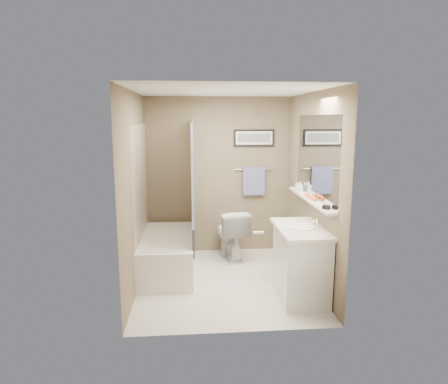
{
  "coord_description": "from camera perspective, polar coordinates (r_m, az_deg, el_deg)",
  "views": [
    {
      "loc": [
        -0.42,
        -4.84,
        2.09
      ],
      "look_at": [
        0.0,
        0.15,
        1.15
      ],
      "focal_mm": 32.0,
      "sensor_mm": 36.0,
      "label": 1
    }
  ],
  "objects": [
    {
      "name": "hair_brush_back",
      "position": [
        5.02,
        12.12,
        -0.55
      ],
      "size": [
        0.07,
        0.22,
        0.04
      ],
      "primitive_type": "cylinder",
      "rotation": [
        1.57,
        0.0,
        0.13
      ],
      "color": "#CF5E1D",
      "rests_on": "shelf"
    },
    {
      "name": "shelf",
      "position": [
        5.01,
        12.17,
        -1.01
      ],
      "size": [
        0.12,
        1.6,
        0.03
      ],
      "primitive_type": "cube",
      "color": "silver",
      "rests_on": "wall_right"
    },
    {
      "name": "wall_back",
      "position": [
        6.15,
        -0.84,
        2.3
      ],
      "size": [
        2.2,
        0.04,
        2.4
      ],
      "primitive_type": "cube",
      "color": "brown",
      "rests_on": "ground"
    },
    {
      "name": "vanity",
      "position": [
        4.84,
        10.88,
        -10.0
      ],
      "size": [
        0.53,
        0.92,
        0.8
      ],
      "primitive_type": "cube",
      "rotation": [
        0.0,
        0.0,
        -0.04
      ],
      "color": "silver",
      "rests_on": "ground"
    },
    {
      "name": "candle_bowl_near",
      "position": [
        4.45,
        14.39,
        -2.1
      ],
      "size": [
        0.09,
        0.09,
        0.04
      ],
      "primitive_type": "cylinder",
      "color": "black",
      "rests_on": "shelf"
    },
    {
      "name": "soap_bottle",
      "position": [
        5.41,
        10.87,
        0.77
      ],
      "size": [
        0.07,
        0.07,
        0.13
      ],
      "primitive_type": "imported",
      "rotation": [
        0.0,
        0.0,
        -0.11
      ],
      "color": "#999999",
      "rests_on": "shelf"
    },
    {
      "name": "sink_basin",
      "position": [
        4.7,
        10.84,
        -4.89
      ],
      "size": [
        0.34,
        0.34,
        0.01
      ],
      "primitive_type": "cylinder",
      "color": "white",
      "rests_on": "countertop"
    },
    {
      "name": "bathtub",
      "position": [
        5.58,
        -8.02,
        -8.73
      ],
      "size": [
        0.71,
        1.51,
        0.5
      ],
      "primitive_type": "cube",
      "rotation": [
        0.0,
        0.0,
        -0.01
      ],
      "color": "white",
      "rests_on": "ground"
    },
    {
      "name": "towel",
      "position": [
        6.19,
        4.28,
        1.58
      ],
      "size": [
        0.34,
        0.05,
        0.44
      ],
      "primitive_type": "cube",
      "color": "#8F93D0",
      "rests_on": "towel_bar"
    },
    {
      "name": "glass_jar",
      "position": [
        5.52,
        10.56,
        0.79
      ],
      "size": [
        0.08,
        0.08,
        0.1
      ],
      "primitive_type": "cylinder",
      "color": "silver",
      "rests_on": "shelf"
    },
    {
      "name": "door_handle",
      "position": [
        3.86,
        4.93,
        -5.78
      ],
      "size": [
        0.1,
        0.02,
        0.02
      ],
      "primitive_type": "cylinder",
      "rotation": [
        0.0,
        1.57,
        0.0
      ],
      "color": "silver",
      "rests_on": "door"
    },
    {
      "name": "curtain_rod",
      "position": [
        5.34,
        -4.66,
        10.16
      ],
      "size": [
        0.02,
        1.55,
        0.02
      ],
      "primitive_type": "cylinder",
      "rotation": [
        1.57,
        0.0,
        0.0
      ],
      "color": "silver",
      "rests_on": "wall_left"
    },
    {
      "name": "ground",
      "position": [
        5.29,
        0.14,
        -12.64
      ],
      "size": [
        2.5,
        2.5,
        0.0
      ],
      "primitive_type": "plane",
      "color": "silver",
      "rests_on": "ground"
    },
    {
      "name": "wall_front",
      "position": [
        3.74,
        1.76,
        -3.12
      ],
      "size": [
        2.2,
        0.04,
        2.4
      ],
      "primitive_type": "cube",
      "color": "brown",
      "rests_on": "ground"
    },
    {
      "name": "wall_left",
      "position": [
        4.97,
        -12.36,
        0.06
      ],
      "size": [
        0.04,
        2.5,
        2.4
      ],
      "primitive_type": "cube",
      "color": "brown",
      "rests_on": "ground"
    },
    {
      "name": "curtain_upper",
      "position": [
        5.39,
        -4.56,
        3.23
      ],
      "size": [
        0.03,
        1.45,
        1.28
      ],
      "primitive_type": "cube",
      "color": "white",
      "rests_on": "curtain_rod"
    },
    {
      "name": "towel_bar",
      "position": [
        6.19,
        4.27,
        3.25
      ],
      "size": [
        0.6,
        0.02,
        0.02
      ],
      "primitive_type": "cylinder",
      "rotation": [
        0.0,
        1.57,
        0.0
      ],
      "color": "silver",
      "rests_on": "wall_back"
    },
    {
      "name": "ceiling",
      "position": [
        4.87,
        0.15,
        14.04
      ],
      "size": [
        2.2,
        2.5,
        0.04
      ],
      "primitive_type": "cube",
      "color": "white",
      "rests_on": "wall_back"
    },
    {
      "name": "faucet_spout",
      "position": [
        4.74,
        13.19,
        -4.31
      ],
      "size": [
        0.02,
        0.02,
        0.1
      ],
      "primitive_type": "cylinder",
      "color": "white",
      "rests_on": "countertop"
    },
    {
      "name": "hair_brush_front",
      "position": [
        4.91,
        12.53,
        -0.83
      ],
      "size": [
        0.06,
        0.22,
        0.04
      ],
      "primitive_type": "cylinder",
      "rotation": [
        1.57,
        0.0,
        0.09
      ],
      "color": "#DF541F",
      "rests_on": "shelf"
    },
    {
      "name": "art_frame",
      "position": [
        6.16,
        4.31,
        7.7
      ],
      "size": [
        0.62,
        0.02,
        0.26
      ],
      "primitive_type": "cube",
      "color": "black",
      "rests_on": "wall_back"
    },
    {
      "name": "tub_rim",
      "position": [
        5.5,
        -8.08,
        -6.27
      ],
      "size": [
        0.56,
        1.36,
        0.02
      ],
      "primitive_type": "cube",
      "color": "silver",
      "rests_on": "bathtub"
    },
    {
      "name": "art_mat",
      "position": [
        6.15,
        4.33,
        7.7
      ],
      "size": [
        0.56,
        0.0,
        0.2
      ],
      "primitive_type": "cube",
      "color": "white",
      "rests_on": "art_frame"
    },
    {
      "name": "curtain_lower",
      "position": [
        5.55,
        -4.44,
        -5.19
      ],
      "size": [
        0.03,
        1.45,
        0.36
      ],
      "primitive_type": "cube",
      "color": "#29304D",
      "rests_on": "curtain_rod"
    },
    {
      "name": "wall_right",
      "position": [
        5.15,
        12.21,
        0.42
      ],
      "size": [
        0.04,
        2.5,
        2.4
      ],
      "primitive_type": "cube",
      "color": "brown",
      "rests_on": "ground"
    },
    {
      "name": "art_image",
      "position": [
        6.14,
        4.33,
        7.7
      ],
      "size": [
        0.5,
        0.0,
        0.13
      ],
      "primitive_type": "cube",
      "color": "#595959",
      "rests_on": "art_mat"
    },
    {
      "name": "tile_surround",
      "position": [
        5.49,
        -11.73,
        -1.04
      ],
      "size": [
        0.02,
        1.55,
        2.0
      ],
      "primitive_type": "cube",
      "color": "beige",
      "rests_on": "wall_left"
    },
    {
      "name": "countertop",
      "position": [
        4.71,
        10.94,
        -5.22
      ],
      "size": [
        0.54,
        0.96,
        0.04
      ],
      "primitive_type": "cube",
      "color": "silver",
      "rests_on": "vanity"
    },
    {
      "name": "pink_comb",
      "position": [
        5.18,
        11.61,
        -0.41
      ],
      "size": [
        0.05,
        0.16,
        0.01
      ],
      "primitive_type": "cube",
      "rotation": [
        0.0,
        0.0,
        0.1
      ],
      "color": "pink",
      "rests_on": "shelf"
    },
    {
      "name": "faucet_knob",
      "position": [
        4.84,
        12.82,
        -4.24
      ],
      "size": [
        0.05,
        0.05,
        0.05
      ],
      "primitive_type": "sphere",
      "color": "white",
      "rests_on": "countertop"
    },
    {
      "name": "mirror",
      "position": [
        4.95,
        13.02,
        4.91
      ],
      "size": [
        0.02,
        1.6,
        1.0
      ],
      "primitive_type": "cube",
      "color": "silver",
      "rests_on": "wall_right"
    },
    {
      "name": "toilet",
      "position": [
        6.01,
        0.95,
        -5.95
      ],
      "size": [
        0.55,
        0.8,
        0.75
      ],
      "primitive_type": "imported",
      "rotation": [
        0.0,
        0.0,
        3.33
      ],
      "color": "silver",
      "rests_on": "ground"
    },
    {
      "name": "door",
      "position": [
        3.88,
        9.89,
        -5.82
      ],
      "size": [
        0.8,
        0.02,
        2.0
      ],
      "primitive_type": "cube",
      "color": "silver",
      "rests_on": "wall_front"
    }
  ]
}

